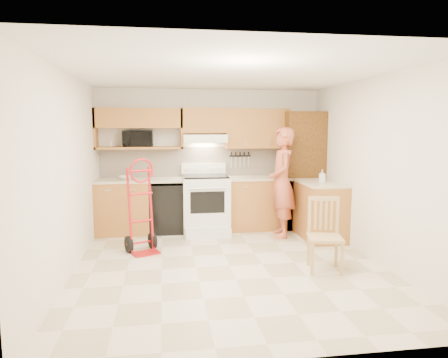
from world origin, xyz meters
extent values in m
cube|color=beige|center=(0.00, 0.00, -0.01)|extent=(4.00, 4.50, 0.02)
cube|color=white|center=(0.00, 0.00, 2.51)|extent=(4.00, 4.50, 0.02)
cube|color=silver|center=(0.00, 2.26, 1.25)|extent=(4.00, 0.02, 2.50)
cube|color=silver|center=(0.00, -2.26, 1.25)|extent=(4.00, 0.02, 2.50)
cube|color=silver|center=(-2.01, 0.00, 1.25)|extent=(0.02, 4.50, 2.50)
cube|color=silver|center=(2.01, 0.00, 1.25)|extent=(0.02, 4.50, 2.50)
cube|color=beige|center=(0.00, 2.23, 1.20)|extent=(3.92, 0.03, 0.55)
cube|color=#AB6426|center=(-1.55, 1.95, 0.45)|extent=(0.90, 0.60, 0.90)
cube|color=black|center=(-0.80, 1.95, 0.42)|extent=(0.60, 0.60, 0.85)
cube|color=#AB6426|center=(0.83, 1.95, 0.45)|extent=(1.14, 0.60, 0.90)
cube|color=beige|center=(-1.25, 1.95, 0.92)|extent=(1.50, 0.63, 0.04)
cube|color=beige|center=(0.83, 1.95, 0.92)|extent=(1.14, 0.63, 0.04)
cube|color=#AB6426|center=(1.70, 1.15, 0.45)|extent=(0.60, 1.00, 0.90)
cube|color=beige|center=(1.70, 1.15, 0.92)|extent=(0.63, 1.00, 0.04)
cube|color=brown|center=(1.65, 1.95, 1.05)|extent=(0.70, 0.60, 2.10)
cube|color=#AB6426|center=(-1.25, 2.08, 1.98)|extent=(1.50, 0.33, 0.34)
cube|color=#AB6426|center=(-1.25, 2.08, 1.47)|extent=(1.50, 0.33, 0.04)
cube|color=#AB6426|center=(-0.12, 2.08, 1.94)|extent=(0.76, 0.33, 0.44)
cube|color=#AB6426|center=(0.83, 2.08, 1.80)|extent=(1.14, 0.33, 0.70)
cube|color=white|center=(-0.12, 2.02, 1.63)|extent=(0.76, 0.46, 0.14)
imported|color=black|center=(-1.27, 2.08, 1.63)|extent=(0.51, 0.35, 0.28)
imported|color=#BB573B|center=(1.10, 1.35, 0.91)|extent=(0.51, 0.71, 1.82)
imported|color=white|center=(1.70, 1.11, 1.04)|extent=(0.12, 0.12, 0.21)
imported|color=white|center=(-1.49, 1.95, 0.97)|extent=(0.27, 0.27, 0.06)
camera|label=1|loc=(-0.84, -5.18, 1.83)|focal=32.88mm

